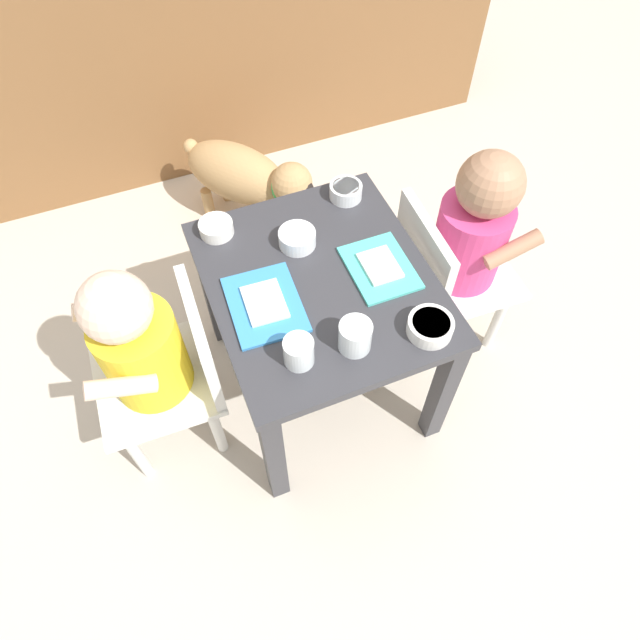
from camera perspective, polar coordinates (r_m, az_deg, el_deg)
The scene contains 14 objects.
ground_plane at distance 1.66m, azimuth 0.00°, elevation -5.82°, with size 7.00×7.00×0.00m, color beige.
kitchen_cabinet_back at distance 2.20m, azimuth -13.15°, elevation 26.72°, with size 2.16×0.38×0.90m, color brown.
dining_table at distance 1.35m, azimuth 0.00°, elevation 1.80°, with size 0.50×0.57×0.46m.
seated_child_left at distance 1.30m, azimuth -17.05°, elevation -2.84°, with size 0.29×0.29×0.64m.
seated_child_right at distance 1.49m, azimuth 14.61°, elevation 8.13°, with size 0.29×0.29×0.65m.
dog at distance 1.93m, azimuth -7.51°, elevation 14.14°, with size 0.38×0.43×0.31m.
food_tray_left at distance 1.24m, azimuth -5.54°, elevation 1.60°, with size 0.16×0.21×0.02m.
food_tray_right at distance 1.31m, azimuth 6.01°, elevation 5.28°, with size 0.14×0.18×0.02m.
water_cup_left at distance 1.16m, azimuth 3.37°, elevation -1.81°, with size 0.07×0.07×0.07m.
water_cup_right at distance 1.14m, azimuth -2.14°, elevation -3.31°, with size 0.06×0.06×0.06m.
cereal_bowl_right_side at distance 1.46m, azimuth 2.60°, elevation 12.79°, with size 0.08×0.08×0.04m.
veggie_bowl_far at distance 1.34m, azimuth -2.30°, elevation 8.20°, with size 0.09×0.09×0.04m.
veggie_bowl_near at distance 1.39m, azimuth -10.35°, elevation 9.09°, with size 0.08×0.08×0.03m.
cereal_bowl_left_side at distance 1.21m, azimuth 10.97°, elevation -0.63°, with size 0.10×0.10×0.03m.
Camera 1 is at (-0.30, -0.75, 1.46)m, focal length 31.98 mm.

